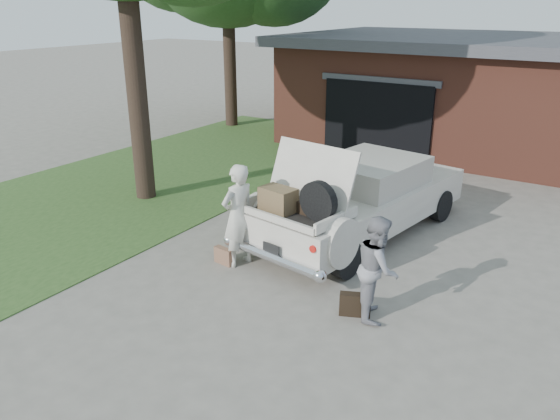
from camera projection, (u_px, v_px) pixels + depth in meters
The scene contains 8 objects.
ground at pixel (260, 285), 8.81m from camera, with size 90.00×90.00×0.00m, color gray.
grass_strip at pixel (150, 180), 13.94m from camera, with size 6.00×16.00×0.02m, color #2D4C1E.
house at pixel (499, 92), 16.72m from camera, with size 12.80×7.80×3.30m.
sedan at pixel (359, 198), 10.47m from camera, with size 2.73×5.35×2.06m.
woman_left at pixel (238, 216), 9.20m from camera, with size 0.66×0.43×1.80m, color beige.
woman_right at pixel (378, 268), 7.69m from camera, with size 0.75×0.58×1.54m, color gray.
suitcase_left at pixel (224, 256), 9.47m from camera, with size 0.38×0.12×0.29m, color #8A5E46.
suitcase_right at pixel (355, 305), 7.90m from camera, with size 0.45×0.14×0.35m, color black.
Camera 1 is at (4.50, -6.37, 4.28)m, focal length 35.00 mm.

